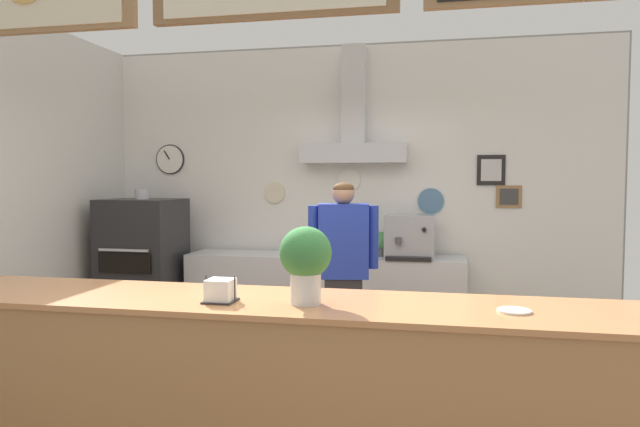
{
  "coord_description": "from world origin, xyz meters",
  "views": [
    {
      "loc": [
        0.9,
        -3.33,
        1.67
      ],
      "look_at": [
        0.05,
        0.79,
        1.42
      ],
      "focal_mm": 31.79,
      "sensor_mm": 36.0,
      "label": 1
    }
  ],
  "objects_px": {
    "shop_worker": "(343,281)",
    "espresso_machine": "(410,237)",
    "pizza_oven": "(143,269)",
    "potted_rosemary": "(381,242)",
    "napkin_holder": "(220,291)",
    "basil_vase": "(306,261)",
    "potted_oregano": "(301,244)",
    "condiment_plate": "(514,311)"
  },
  "relations": [
    {
      "from": "shop_worker",
      "to": "espresso_machine",
      "type": "distance_m",
      "value": 1.45
    },
    {
      "from": "napkin_holder",
      "to": "basil_vase",
      "type": "height_order",
      "value": "basil_vase"
    },
    {
      "from": "pizza_oven",
      "to": "shop_worker",
      "type": "bearing_deg",
      "value": -25.56
    },
    {
      "from": "condiment_plate",
      "to": "basil_vase",
      "type": "relative_size",
      "value": 0.41
    },
    {
      "from": "condiment_plate",
      "to": "napkin_holder",
      "type": "xyz_separation_m",
      "value": [
        -1.47,
        -0.07,
        0.05
      ]
    },
    {
      "from": "potted_rosemary",
      "to": "pizza_oven",
      "type": "bearing_deg",
      "value": -172.39
    },
    {
      "from": "pizza_oven",
      "to": "potted_rosemary",
      "type": "xyz_separation_m",
      "value": [
        2.44,
        0.33,
        0.3
      ]
    },
    {
      "from": "potted_rosemary",
      "to": "condiment_plate",
      "type": "xyz_separation_m",
      "value": [
        0.92,
        -2.86,
        -0.0
      ]
    },
    {
      "from": "condiment_plate",
      "to": "shop_worker",
      "type": "bearing_deg",
      "value": 126.59
    },
    {
      "from": "pizza_oven",
      "to": "basil_vase",
      "type": "height_order",
      "value": "pizza_oven"
    },
    {
      "from": "potted_oregano",
      "to": "napkin_holder",
      "type": "distance_m",
      "value": 2.92
    },
    {
      "from": "napkin_holder",
      "to": "espresso_machine",
      "type": "bearing_deg",
      "value": 73.68
    },
    {
      "from": "pizza_oven",
      "to": "potted_rosemary",
      "type": "height_order",
      "value": "pizza_oven"
    },
    {
      "from": "espresso_machine",
      "to": "napkin_holder",
      "type": "xyz_separation_m",
      "value": [
        -0.84,
        -2.87,
        -0.02
      ]
    },
    {
      "from": "shop_worker",
      "to": "napkin_holder",
      "type": "distance_m",
      "value": 1.58
    },
    {
      "from": "napkin_holder",
      "to": "basil_vase",
      "type": "xyz_separation_m",
      "value": [
        0.45,
        0.04,
        0.17
      ]
    },
    {
      "from": "potted_rosemary",
      "to": "potted_oregano",
      "type": "bearing_deg",
      "value": -178.1
    },
    {
      "from": "condiment_plate",
      "to": "espresso_machine",
      "type": "bearing_deg",
      "value": 102.65
    },
    {
      "from": "potted_oregano",
      "to": "espresso_machine",
      "type": "bearing_deg",
      "value": -1.78
    },
    {
      "from": "pizza_oven",
      "to": "napkin_holder",
      "type": "xyz_separation_m",
      "value": [
        1.89,
        -2.61,
        0.35
      ]
    },
    {
      "from": "pizza_oven",
      "to": "condiment_plate",
      "type": "distance_m",
      "value": 4.23
    },
    {
      "from": "shop_worker",
      "to": "potted_rosemary",
      "type": "bearing_deg",
      "value": -106.37
    },
    {
      "from": "pizza_oven",
      "to": "potted_oregano",
      "type": "xyz_separation_m",
      "value": [
        1.63,
        0.3,
        0.26
      ]
    },
    {
      "from": "espresso_machine",
      "to": "napkin_holder",
      "type": "relative_size",
      "value": 2.89
    },
    {
      "from": "pizza_oven",
      "to": "napkin_holder",
      "type": "distance_m",
      "value": 3.24
    },
    {
      "from": "napkin_holder",
      "to": "basil_vase",
      "type": "relative_size",
      "value": 0.42
    },
    {
      "from": "espresso_machine",
      "to": "condiment_plate",
      "type": "bearing_deg",
      "value": -77.35
    },
    {
      "from": "shop_worker",
      "to": "potted_oregano",
      "type": "distance_m",
      "value": 1.55
    },
    {
      "from": "basil_vase",
      "to": "condiment_plate",
      "type": "bearing_deg",
      "value": 1.79
    },
    {
      "from": "pizza_oven",
      "to": "shop_worker",
      "type": "xyz_separation_m",
      "value": [
        2.29,
        -1.1,
        0.15
      ]
    },
    {
      "from": "pizza_oven",
      "to": "condiment_plate",
      "type": "xyz_separation_m",
      "value": [
        3.36,
        -2.54,
        0.3
      ]
    },
    {
      "from": "pizza_oven",
      "to": "condiment_plate",
      "type": "height_order",
      "value": "pizza_oven"
    },
    {
      "from": "shop_worker",
      "to": "potted_oregano",
      "type": "xyz_separation_m",
      "value": [
        -0.67,
        1.4,
        0.11
      ]
    },
    {
      "from": "condiment_plate",
      "to": "basil_vase",
      "type": "xyz_separation_m",
      "value": [
        -1.02,
        -0.03,
        0.22
      ]
    },
    {
      "from": "pizza_oven",
      "to": "potted_oregano",
      "type": "bearing_deg",
      "value": 10.43
    },
    {
      "from": "shop_worker",
      "to": "potted_rosemary",
      "type": "relative_size",
      "value": 6.69
    },
    {
      "from": "potted_oregano",
      "to": "basil_vase",
      "type": "bearing_deg",
      "value": -76.01
    },
    {
      "from": "shop_worker",
      "to": "napkin_holder",
      "type": "height_order",
      "value": "shop_worker"
    },
    {
      "from": "shop_worker",
      "to": "espresso_machine",
      "type": "bearing_deg",
      "value": -118.32
    },
    {
      "from": "potted_oregano",
      "to": "condiment_plate",
      "type": "distance_m",
      "value": 3.33
    },
    {
      "from": "shop_worker",
      "to": "potted_oregano",
      "type": "relative_size",
      "value": 8.79
    },
    {
      "from": "basil_vase",
      "to": "espresso_machine",
      "type": "bearing_deg",
      "value": 82.08
    }
  ]
}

